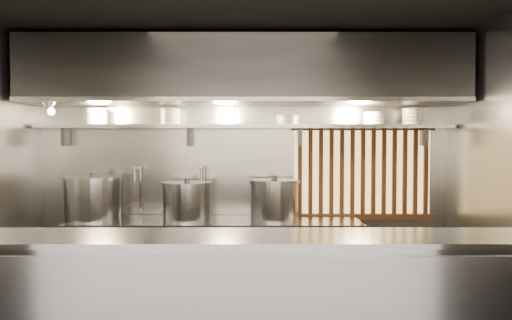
{
  "coord_description": "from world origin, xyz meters",
  "views": [
    {
      "loc": [
        0.12,
        -4.03,
        1.71
      ],
      "look_at": [
        0.12,
        0.55,
        1.55
      ],
      "focal_mm": 35.0,
      "sensor_mm": 36.0,
      "label": 1
    }
  ],
  "objects_px": {
    "heat_lamp": "(49,106)",
    "stock_pot_left": "(93,198)",
    "stock_pot_mid": "(187,201)",
    "stock_pot_right": "(274,200)",
    "pendant_bulb": "(235,118)"
  },
  "relations": [
    {
      "from": "heat_lamp",
      "to": "stock_pot_left",
      "type": "bearing_deg",
      "value": 44.67
    },
    {
      "from": "stock_pot_mid",
      "to": "stock_pot_right",
      "type": "height_order",
      "value": "stock_pot_right"
    },
    {
      "from": "pendant_bulb",
      "to": "stock_pot_left",
      "type": "xyz_separation_m",
      "value": [
        -1.48,
        -0.04,
        -0.83
      ]
    },
    {
      "from": "stock_pot_left",
      "to": "stock_pot_mid",
      "type": "distance_m",
      "value": 0.99
    },
    {
      "from": "stock_pot_mid",
      "to": "stock_pot_right",
      "type": "bearing_deg",
      "value": 0.96
    },
    {
      "from": "heat_lamp",
      "to": "stock_pot_right",
      "type": "xyz_separation_m",
      "value": [
        2.21,
        0.29,
        -0.95
      ]
    },
    {
      "from": "heat_lamp",
      "to": "pendant_bulb",
      "type": "bearing_deg",
      "value": 11.0
    },
    {
      "from": "heat_lamp",
      "to": "stock_pot_mid",
      "type": "relative_size",
      "value": 0.6
    },
    {
      "from": "stock_pot_right",
      "to": "heat_lamp",
      "type": "bearing_deg",
      "value": -172.56
    },
    {
      "from": "pendant_bulb",
      "to": "stock_pot_right",
      "type": "relative_size",
      "value": 0.3
    },
    {
      "from": "stock_pot_mid",
      "to": "stock_pot_right",
      "type": "distance_m",
      "value": 0.91
    },
    {
      "from": "stock_pot_mid",
      "to": "stock_pot_right",
      "type": "xyz_separation_m",
      "value": [
        0.91,
        0.02,
        0.01
      ]
    },
    {
      "from": "pendant_bulb",
      "to": "stock_pot_mid",
      "type": "bearing_deg",
      "value": -171.23
    },
    {
      "from": "stock_pot_mid",
      "to": "pendant_bulb",
      "type": "bearing_deg",
      "value": 8.77
    },
    {
      "from": "stock_pot_mid",
      "to": "stock_pot_right",
      "type": "relative_size",
      "value": 0.94
    }
  ]
}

